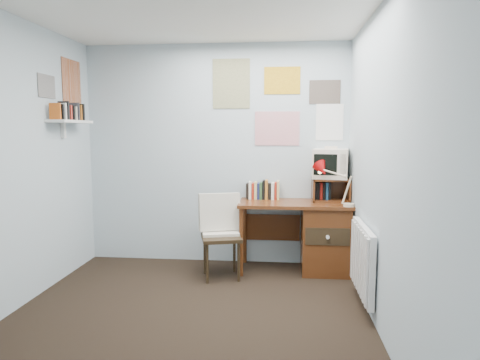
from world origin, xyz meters
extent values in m
plane|color=black|center=(0.00, 0.00, 0.00)|extent=(3.50, 3.50, 0.00)
cube|color=#AEBCC7|center=(0.00, 1.75, 1.25)|extent=(3.00, 0.02, 2.50)
cube|color=#AEBCC7|center=(1.50, 0.00, 1.25)|extent=(0.02, 3.50, 2.50)
cube|color=#603016|center=(0.90, 1.48, 0.74)|extent=(1.20, 0.55, 0.03)
cube|color=#603016|center=(1.23, 1.48, 0.36)|extent=(0.50, 0.50, 0.72)
cylinder|color=#603016|center=(0.34, 1.24, 0.36)|extent=(0.04, 0.04, 0.72)
cylinder|color=#603016|center=(0.34, 1.71, 0.36)|extent=(0.04, 0.04, 0.72)
cube|color=#603016|center=(0.65, 1.73, 0.42)|extent=(0.64, 0.02, 0.30)
cube|color=black|center=(0.14, 1.18, 0.42)|extent=(0.52, 0.51, 0.85)
cube|color=#B90C0E|center=(1.44, 1.26, 0.96)|extent=(0.32, 0.28, 0.40)
cube|color=#603016|center=(1.29, 1.59, 0.89)|extent=(0.40, 0.30, 0.25)
cube|color=beige|center=(1.29, 1.61, 1.18)|extent=(0.42, 0.40, 0.35)
cube|color=#603016|center=(0.66, 1.66, 0.87)|extent=(0.60, 0.14, 0.22)
cube|color=white|center=(1.46, 0.55, 0.42)|extent=(0.09, 0.80, 0.60)
cube|color=white|center=(-1.40, 1.10, 1.62)|extent=(0.20, 0.62, 0.24)
cube|color=white|center=(0.70, 1.74, 1.85)|extent=(1.20, 0.01, 0.90)
cube|color=white|center=(-1.49, 1.10, 2.00)|extent=(0.01, 0.70, 0.60)
camera|label=1|loc=(0.75, -3.11, 1.53)|focal=32.00mm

